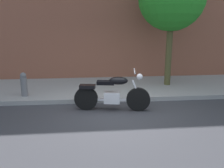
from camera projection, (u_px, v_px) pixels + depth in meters
ground_plane at (118, 117)px, 6.36m from camera, size 60.00×60.00×0.00m
sidewalk at (109, 88)px, 9.01m from camera, size 25.81×3.09×0.14m
motorcycle at (112, 94)px, 6.76m from camera, size 2.13×0.75×1.16m
fire_hydrant at (24, 86)px, 7.68m from camera, size 0.20×0.20×0.91m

